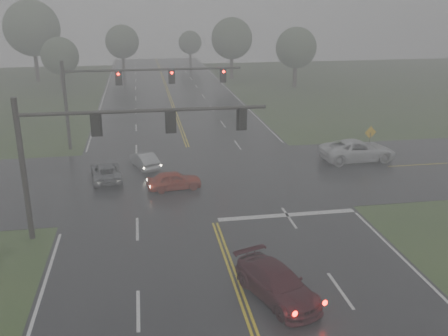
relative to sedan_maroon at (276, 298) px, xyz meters
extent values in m
cube|color=black|center=(-1.52, 14.02, 0.00)|extent=(18.00, 160.00, 0.02)
cube|color=black|center=(-1.52, 16.02, 0.00)|extent=(120.00, 14.00, 0.02)
cube|color=silver|center=(2.98, 8.42, 0.00)|extent=(8.50, 0.50, 0.01)
imported|color=#380A11|center=(0.00, 0.00, 0.00)|extent=(3.47, 5.19, 1.40)
imported|color=#A01F0E|center=(-3.45, 13.98, 0.00)|extent=(3.89, 1.94, 1.27)
imported|color=#9DA0A4|center=(-5.40, 18.98, 0.00)|extent=(2.44, 3.94, 1.23)
imported|color=#54565C|center=(-8.19, 16.70, 0.00)|extent=(2.57, 4.58, 1.21)
imported|color=silver|center=(11.69, 17.97, 0.00)|extent=(6.22, 3.06, 1.70)
cylinder|color=black|center=(-11.72, 7.86, 3.91)|extent=(0.30, 0.30, 7.82)
cylinder|color=black|center=(-11.72, 7.86, 6.95)|extent=(0.20, 0.20, 0.87)
cylinder|color=black|center=(-5.21, 7.86, 6.89)|extent=(13.03, 0.20, 0.20)
cube|color=black|center=(-7.81, 7.86, 6.24)|extent=(0.37, 0.30, 1.14)
cube|color=black|center=(-7.81, 8.03, 6.24)|extent=(0.60, 0.03, 1.36)
cube|color=black|center=(-3.90, 7.86, 6.24)|extent=(0.37, 0.30, 1.14)
cube|color=black|center=(-3.90, 8.03, 6.24)|extent=(0.60, 0.03, 1.36)
cube|color=black|center=(0.01, 7.86, 6.24)|extent=(0.37, 0.30, 1.14)
cube|color=black|center=(0.01, 8.03, 6.24)|extent=(0.60, 0.03, 1.36)
cylinder|color=black|center=(-11.72, 25.27, 3.82)|extent=(0.30, 0.30, 7.63)
cylinder|color=black|center=(-11.72, 25.27, 6.79)|extent=(0.19, 0.19, 0.85)
cylinder|color=black|center=(-4.16, 25.27, 6.73)|extent=(15.12, 0.19, 0.19)
cube|color=black|center=(-7.18, 25.27, 6.10)|extent=(0.36, 0.30, 1.11)
cube|color=black|center=(-7.18, 25.44, 6.10)|extent=(0.58, 0.03, 1.33)
cylinder|color=#FF0C05|center=(-7.18, 25.10, 6.45)|extent=(0.23, 0.06, 0.23)
cube|color=black|center=(-2.65, 25.27, 6.10)|extent=(0.36, 0.30, 1.11)
cube|color=black|center=(-2.65, 25.44, 6.10)|extent=(0.58, 0.03, 1.33)
cylinder|color=#FF0C05|center=(-2.65, 25.10, 6.45)|extent=(0.23, 0.06, 0.23)
cube|color=black|center=(1.89, 25.27, 6.10)|extent=(0.36, 0.30, 1.11)
cube|color=black|center=(1.89, 25.44, 6.10)|extent=(0.58, 0.03, 1.33)
cylinder|color=#FF0C05|center=(1.89, 25.10, 6.45)|extent=(0.23, 0.06, 0.23)
cylinder|color=black|center=(13.07, 18.78, 1.04)|extent=(0.07, 0.07, 2.08)
cube|color=#E5AA0D|center=(13.07, 18.81, 2.08)|extent=(1.08, 0.26, 1.09)
cylinder|color=#312520|center=(-16.09, 54.88, 1.45)|extent=(0.56, 0.56, 2.90)
sphere|color=#3E5136|center=(-16.09, 54.88, 4.99)|extent=(5.15, 5.15, 5.15)
cylinder|color=#312520|center=(9.66, 63.19, 1.87)|extent=(0.56, 0.56, 3.74)
sphere|color=#3E5136|center=(9.66, 63.19, 6.44)|extent=(6.65, 6.65, 6.65)
cylinder|color=#312520|center=(-7.97, 71.13, 1.61)|extent=(0.53, 0.53, 3.22)
sphere|color=#3E5136|center=(-7.97, 71.13, 5.54)|extent=(5.72, 5.72, 5.72)
cylinder|color=#312520|center=(17.34, 53.13, 1.67)|extent=(0.61, 0.61, 3.34)
sphere|color=#3E5136|center=(17.34, 53.13, 5.75)|extent=(5.93, 5.93, 5.93)
cylinder|color=#312520|center=(-21.28, 65.00, 2.38)|extent=(0.62, 0.62, 4.77)
sphere|color=#3E5136|center=(-21.28, 65.00, 8.21)|extent=(8.48, 8.48, 8.48)
cylinder|color=#312520|center=(4.78, 81.66, 1.28)|extent=(0.51, 0.51, 2.55)
sphere|color=#3E5136|center=(4.78, 81.66, 4.40)|extent=(4.54, 4.54, 4.54)
camera|label=1|loc=(-5.46, -18.31, 12.49)|focal=40.00mm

